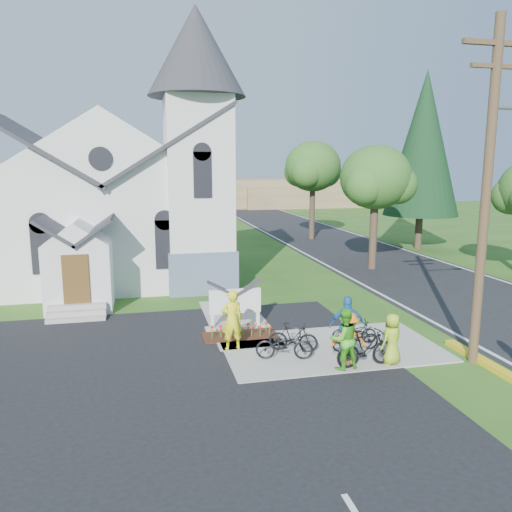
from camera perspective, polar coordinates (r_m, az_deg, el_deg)
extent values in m
plane|color=#2C5117|center=(15.88, 4.13, -11.57)|extent=(120.00, 120.00, 0.00)
cube|color=black|center=(13.69, -23.55, -16.14)|extent=(20.00, 16.00, 0.02)
cube|color=black|center=(32.97, 13.17, -0.26)|extent=(8.00, 90.00, 0.02)
cube|color=#AAA399|center=(16.78, 8.61, -10.34)|extent=(7.00, 4.00, 0.05)
cube|color=white|center=(27.33, -16.25, 2.74)|extent=(11.00, 9.00, 5.00)
cube|color=slate|center=(24.42, -6.37, -1.35)|extent=(3.20, 3.20, 2.00)
cube|color=white|center=(23.96, -6.54, 6.88)|extent=(3.00, 3.00, 9.00)
cone|color=#28282D|center=(24.45, -6.87, 22.26)|extent=(4.50, 4.50, 4.00)
cube|color=white|center=(22.00, -19.49, -2.12)|extent=(2.60, 2.40, 2.80)
cube|color=brown|center=(20.78, -19.88, -2.56)|extent=(1.00, 0.10, 2.00)
cube|color=#AAA399|center=(18.51, -2.39, -8.15)|extent=(2.20, 0.40, 0.10)
cube|color=white|center=(18.23, -5.05, -6.82)|extent=(0.12, 0.12, 1.00)
cube|color=white|center=(18.53, 0.20, -6.50)|extent=(0.12, 0.12, 1.00)
cube|color=white|center=(18.22, -2.42, -5.16)|extent=(1.90, 0.14, 0.90)
cube|color=#371B0F|center=(17.68, -1.85, -9.10)|extent=(2.60, 1.10, 0.07)
cylinder|color=#473023|center=(15.89, 24.78, 6.09)|extent=(0.28, 0.28, 10.00)
cube|color=#473023|center=(16.20, 25.97, 21.04)|extent=(2.20, 0.14, 0.14)
cube|color=#473023|center=(16.09, 25.79, 18.95)|extent=(1.60, 0.12, 0.12)
cylinder|color=#3B2A20|center=(29.34, 13.25, 2.44)|extent=(0.44, 0.44, 4.05)
ellipsoid|color=#2D5A1E|center=(29.09, 13.51, 8.74)|extent=(4.00, 4.00, 3.60)
cylinder|color=#3B2A20|center=(40.52, 6.43, 5.08)|extent=(0.44, 0.44, 4.50)
ellipsoid|color=#2D5A1E|center=(40.35, 6.53, 10.13)|extent=(4.40, 4.40, 3.96)
cylinder|color=#3B2A20|center=(37.77, 18.08, 2.65)|extent=(0.50, 0.50, 2.40)
cone|color=black|center=(37.50, 18.62, 12.07)|extent=(5.20, 5.20, 10.00)
cube|color=#7C6245|center=(70.94, -4.54, 7.14)|extent=(60.00, 8.00, 4.00)
cube|color=#7C6245|center=(72.35, -17.53, 7.39)|extent=(30.00, 6.00, 5.60)
cube|color=#7C6245|center=(73.14, 8.29, 6.76)|extent=(25.00, 6.00, 3.00)
imported|color=yellow|center=(16.12, -2.77, -7.32)|extent=(0.76, 0.55, 1.96)
imported|color=black|center=(15.51, 3.27, -10.07)|extent=(1.86, 1.03, 0.92)
imported|color=green|center=(14.87, 9.99, -9.30)|extent=(0.97, 0.80, 1.82)
imported|color=black|center=(16.14, 4.27, -9.21)|extent=(1.63, 1.04, 0.95)
imported|color=#2269AE|center=(15.83, 10.42, -7.91)|extent=(1.21, 0.82, 1.91)
imported|color=black|center=(16.48, 11.28, -9.18)|extent=(1.59, 0.56, 0.84)
imported|color=orange|center=(15.19, 10.59, -9.31)|extent=(1.16, 0.85, 1.61)
imported|color=black|center=(15.27, 12.49, -10.22)|extent=(1.92, 0.64, 1.14)
imported|color=#97BC23|center=(15.56, 15.28, -9.13)|extent=(0.89, 0.75, 1.56)
imported|color=black|center=(17.13, 11.14, -8.49)|extent=(1.57, 0.74, 0.79)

